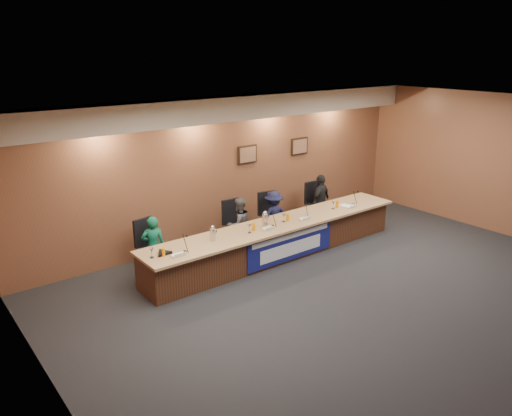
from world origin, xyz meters
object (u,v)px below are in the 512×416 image
at_px(panelist_b, 239,225).
at_px(office_chair_d, 317,207).
at_px(carafe_mid, 265,220).
at_px(banner, 291,245).
at_px(panelist_d, 320,201).
at_px(office_chair_a, 151,250).
at_px(carafe_left, 213,235).
at_px(dais_body, 278,240).
at_px(office_chair_b, 236,228).
at_px(panelist_c, 274,216).
at_px(panelist_a, 154,246).
at_px(office_chair_c, 271,219).
at_px(speakerphone, 163,253).

bearing_deg(panelist_b, office_chair_d, -174.76).
bearing_deg(carafe_mid, banner, -50.85).
xyz_separation_m(panelist_d, office_chair_a, (-4.40, 0.10, -0.17)).
height_order(panelist_b, carafe_mid, panelist_b).
height_order(banner, carafe_left, carafe_left).
relative_size(dais_body, office_chair_b, 12.50).
bearing_deg(carafe_mid, panelist_b, 98.90).
distance_m(banner, office_chair_b, 1.33).
bearing_deg(carafe_left, panelist_d, 12.21).
bearing_deg(panelist_c, panelist_a, 9.47).
bearing_deg(office_chair_d, office_chair_a, 179.74).
xyz_separation_m(office_chair_c, speakerphone, (-3.14, -0.88, 0.30)).
distance_m(panelist_d, office_chair_a, 4.41).
bearing_deg(office_chair_c, office_chair_a, -168.70).
bearing_deg(carafe_mid, office_chair_b, 97.84).
distance_m(panelist_c, carafe_left, 2.27).
height_order(dais_body, panelist_d, panelist_d).
distance_m(panelist_c, office_chair_c, 0.14).
relative_size(panelist_b, carafe_mid, 4.80).
bearing_deg(office_chair_d, panelist_c, -176.34).
relative_size(panelist_d, carafe_left, 5.43).
bearing_deg(panelist_d, office_chair_b, -21.06).
distance_m(office_chair_d, carafe_mid, 2.47).
bearing_deg(panelist_d, panelist_b, -18.68).
distance_m(panelist_c, panelist_d, 1.46).
bearing_deg(office_chair_a, panelist_b, -13.09).
relative_size(banner, carafe_mid, 8.99).
bearing_deg(office_chair_c, banner, -100.40).
xyz_separation_m(panelist_a, carafe_mid, (2.11, -0.73, 0.28)).
xyz_separation_m(carafe_mid, speakerphone, (-2.30, -0.05, -0.10)).
height_order(banner, panelist_a, panelist_a).
bearing_deg(office_chair_b, banner, -67.88).
relative_size(panelist_a, panelist_c, 1.03).
height_order(panelist_b, office_chair_b, panelist_b).
bearing_deg(panelist_c, banner, 76.08).
bearing_deg(office_chair_b, panelist_b, -87.94).
height_order(office_chair_b, office_chair_d, same).
height_order(office_chair_d, speakerphone, speakerphone).
bearing_deg(office_chair_b, panelist_a, -175.07).
bearing_deg(carafe_left, office_chair_d, 13.73).
xyz_separation_m(panelist_c, carafe_mid, (-0.84, -0.73, 0.29)).
height_order(banner, office_chair_c, banner).
bearing_deg(office_chair_d, dais_body, -157.20).
xyz_separation_m(panelist_a, panelist_c, (2.94, 0.00, -0.02)).
relative_size(office_chair_b, office_chair_c, 1.00).
bearing_deg(panelist_b, carafe_left, 36.51).
bearing_deg(speakerphone, carafe_left, 0.39).
bearing_deg(panelist_c, office_chair_d, -166.61).
distance_m(panelist_b, carafe_left, 1.42).
bearing_deg(office_chair_d, panelist_a, -178.96).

